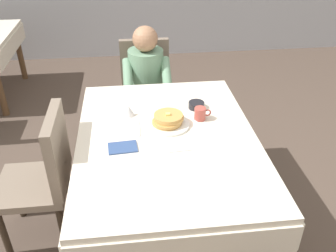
% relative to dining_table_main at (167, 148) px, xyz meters
% --- Properties ---
extents(ground_plane, '(14.00, 14.00, 0.00)m').
position_rel_dining_table_main_xyz_m(ground_plane, '(0.00, 0.00, -0.65)').
color(ground_plane, brown).
extents(dining_table_main, '(1.12, 1.52, 0.74)m').
position_rel_dining_table_main_xyz_m(dining_table_main, '(0.00, 0.00, 0.00)').
color(dining_table_main, silver).
rests_on(dining_table_main, ground).
extents(chair_diner, '(0.44, 0.45, 0.93)m').
position_rel_dining_table_main_xyz_m(chair_diner, '(-0.06, 1.17, -0.12)').
color(chair_diner, '#7A6B5B').
rests_on(chair_diner, ground).
extents(diner_person, '(0.40, 0.43, 1.12)m').
position_rel_dining_table_main_xyz_m(diner_person, '(-0.06, 1.01, 0.02)').
color(diner_person, gray).
rests_on(diner_person, ground).
extents(chair_left_side, '(0.45, 0.44, 0.93)m').
position_rel_dining_table_main_xyz_m(chair_left_side, '(-0.77, 0.00, -0.12)').
color(chair_left_side, '#7A6B5B').
rests_on(chair_left_side, ground).
extents(plate_breakfast, '(0.28, 0.28, 0.02)m').
position_rel_dining_table_main_xyz_m(plate_breakfast, '(0.02, 0.12, 0.10)').
color(plate_breakfast, white).
rests_on(plate_breakfast, dining_table_main).
extents(breakfast_stack, '(0.21, 0.20, 0.07)m').
position_rel_dining_table_main_xyz_m(breakfast_stack, '(0.02, 0.13, 0.14)').
color(breakfast_stack, tan).
rests_on(breakfast_stack, plate_breakfast).
extents(cup_coffee, '(0.11, 0.08, 0.08)m').
position_rel_dining_table_main_xyz_m(cup_coffee, '(0.24, 0.18, 0.13)').
color(cup_coffee, '#B24C42').
rests_on(cup_coffee, dining_table_main).
extents(bowl_butter, '(0.11, 0.11, 0.04)m').
position_rel_dining_table_main_xyz_m(bowl_butter, '(0.24, 0.33, 0.11)').
color(bowl_butter, black).
rests_on(bowl_butter, dining_table_main).
extents(syrup_pitcher, '(0.08, 0.08, 0.07)m').
position_rel_dining_table_main_xyz_m(syrup_pitcher, '(-0.23, 0.28, 0.13)').
color(syrup_pitcher, silver).
rests_on(syrup_pitcher, dining_table_main).
extents(fork_left_of_plate, '(0.01, 0.18, 0.00)m').
position_rel_dining_table_main_xyz_m(fork_left_of_plate, '(-0.17, 0.10, 0.09)').
color(fork_left_of_plate, silver).
rests_on(fork_left_of_plate, dining_table_main).
extents(knife_right_of_plate, '(0.02, 0.20, 0.00)m').
position_rel_dining_table_main_xyz_m(knife_right_of_plate, '(0.21, 0.10, 0.09)').
color(knife_right_of_plate, silver).
rests_on(knife_right_of_plate, dining_table_main).
extents(spoon_near_edge, '(0.15, 0.02, 0.00)m').
position_rel_dining_table_main_xyz_m(spoon_near_edge, '(0.06, -0.16, 0.09)').
color(spoon_near_edge, silver).
rests_on(spoon_near_edge, dining_table_main).
extents(napkin_folded, '(0.18, 0.13, 0.01)m').
position_rel_dining_table_main_xyz_m(napkin_folded, '(-0.27, -0.09, 0.09)').
color(napkin_folded, '#334C7F').
rests_on(napkin_folded, dining_table_main).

